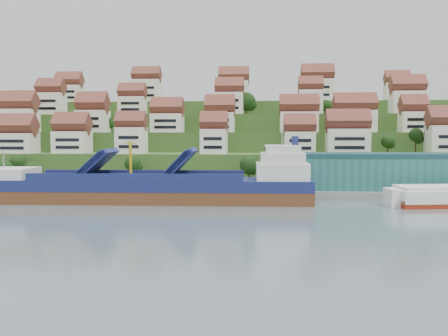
{
  "coord_description": "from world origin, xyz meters",
  "views": [
    {
      "loc": [
        15.92,
        -124.57,
        17.72
      ],
      "look_at": [
        4.94,
        14.0,
        8.0
      ],
      "focal_mm": 40.0,
      "sensor_mm": 36.0,
      "label": 1
    }
  ],
  "objects": [
    {
      "name": "cargo_ship",
      "position": [
        -11.42,
        0.9,
        3.5
      ],
      "size": [
        84.22,
        15.67,
        18.67
      ],
      "rotation": [
        0.0,
        0.0,
        0.03
      ],
      "color": "brown",
      "rests_on": "ground"
    },
    {
      "name": "pebble_beach",
      "position": [
        -58.0,
        12.0,
        0.5
      ],
      "size": [
        45.0,
        20.0,
        1.0
      ],
      "primitive_type": "cube",
      "color": "gray",
      "rests_on": "ground"
    },
    {
      "name": "hillside_trees",
      "position": [
        -12.39,
        44.76,
        16.86
      ],
      "size": [
        142.21,
        62.34,
        30.87
      ],
      "color": "#193712",
      "rests_on": "ground"
    },
    {
      "name": "quay",
      "position": [
        20.0,
        15.0,
        1.1
      ],
      "size": [
        180.0,
        14.0,
        2.2
      ],
      "primitive_type": "cube",
      "color": "gray",
      "rests_on": "ground"
    },
    {
      "name": "hillside_village",
      "position": [
        1.34,
        60.68,
        24.37
      ],
      "size": [
        163.84,
        63.84,
        29.5
      ],
      "color": "white",
      "rests_on": "ground"
    },
    {
      "name": "flagpole",
      "position": [
        18.11,
        10.0,
        6.88
      ],
      "size": [
        1.28,
        0.16,
        8.0
      ],
      "color": "gray",
      "rests_on": "quay"
    },
    {
      "name": "warehouse",
      "position": [
        52.0,
        17.0,
        7.2
      ],
      "size": [
        60.0,
        15.0,
        10.0
      ],
      "primitive_type": "cube",
      "color": "#276B63",
      "rests_on": "quay"
    },
    {
      "name": "hillside",
      "position": [
        0.0,
        103.55,
        10.66
      ],
      "size": [
        260.0,
        128.0,
        31.0
      ],
      "color": "#2D4C1E",
      "rests_on": "ground"
    },
    {
      "name": "ground",
      "position": [
        0.0,
        0.0,
        0.0
      ],
      "size": [
        300.0,
        300.0,
        0.0
      ],
      "primitive_type": "plane",
      "color": "slate",
      "rests_on": "ground"
    }
  ]
}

